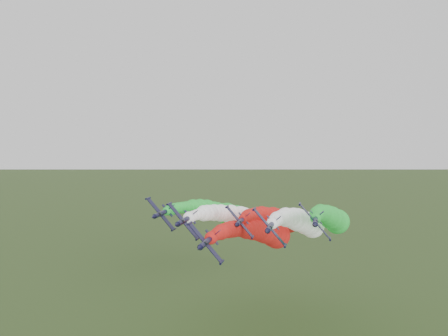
{
  "coord_description": "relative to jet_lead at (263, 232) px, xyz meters",
  "views": [
    {
      "loc": [
        17.23,
        -92.08,
        63.28
      ],
      "look_at": [
        -4.25,
        3.45,
        57.38
      ],
      "focal_mm": 35.0,
      "sensor_mm": 36.0,
      "label": 1
    }
  ],
  "objects": [
    {
      "name": "jet_inner_left",
      "position": [
        -7.84,
        5.86,
        3.24
      ],
      "size": [
        15.14,
        76.07,
        19.87
      ],
      "rotation": [
        0.0,
        0.85,
        0.0
      ],
      "color": "black",
      "rests_on": "ground"
    },
    {
      "name": "jet_inner_right",
      "position": [
        11.68,
        6.1,
        2.62
      ],
      "size": [
        15.63,
        76.55,
        20.35
      ],
      "rotation": [
        0.0,
        0.85,
        0.0
      ],
      "color": "black",
      "rests_on": "ground"
    },
    {
      "name": "jet_trail",
      "position": [
        2.15,
        23.08,
        0.26
      ],
      "size": [
        15.39,
        76.32,
        20.12
      ],
      "rotation": [
        0.0,
        0.85,
        0.0
      ],
      "color": "black",
      "rests_on": "ground"
    },
    {
      "name": "jet_lead",
      "position": [
        0.0,
        0.0,
        0.0
      ],
      "size": [
        16.1,
        77.02,
        20.82
      ],
      "rotation": [
        0.0,
        0.85,
        0.0
      ],
      "color": "black",
      "rests_on": "ground"
    },
    {
      "name": "jet_outer_right",
      "position": [
        21.08,
        13.22,
        2.96
      ],
      "size": [
        15.27,
        76.19,
        19.99
      ],
      "rotation": [
        0.0,
        0.85,
        0.0
      ],
      "color": "black",
      "rests_on": "ground"
    },
    {
      "name": "jet_outer_left",
      "position": [
        -16.45,
        17.09,
        2.54
      ],
      "size": [
        15.85,
        76.78,
        20.58
      ],
      "rotation": [
        0.0,
        0.85,
        0.0
      ],
      "color": "black",
      "rests_on": "ground"
    }
  ]
}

